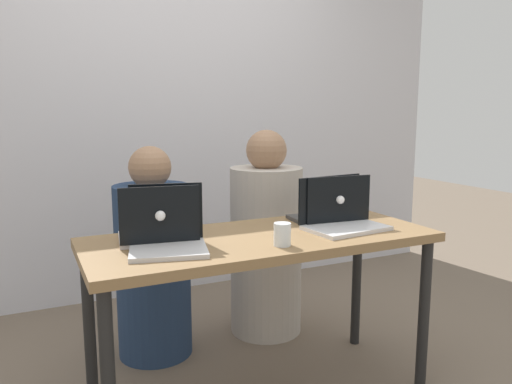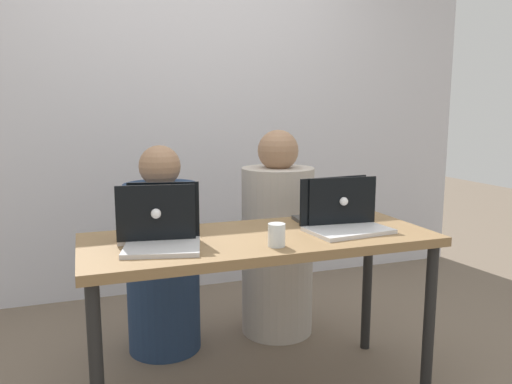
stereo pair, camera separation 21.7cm
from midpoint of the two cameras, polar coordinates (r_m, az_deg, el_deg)
back_wall at (r=3.58m, az=-12.22°, el=7.82°), size 4.50×0.10×2.41m
desk at (r=2.18m, az=-2.19°, el=-7.08°), size 1.51×0.61×0.76m
person_on_left at (r=2.71m, az=-13.95°, el=-8.01°), size 0.39×0.39×1.11m
person_on_right at (r=2.89m, az=-1.00°, el=-5.97°), size 0.49×0.49×1.18m
laptop_back_right at (r=2.40m, az=5.93°, el=-2.30°), size 0.34×0.28×0.23m
laptop_front_left at (r=1.99m, az=-13.20°, el=-4.90°), size 0.34×0.32×0.25m
laptop_back_left at (r=2.09m, az=-14.05°, el=-4.23°), size 0.35×0.30×0.24m
laptop_front_right at (r=2.29m, az=6.94°, el=-2.91°), size 0.38×0.29×0.23m
water_glass_center at (r=1.98m, az=-0.06°, el=-5.07°), size 0.07×0.07×0.09m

